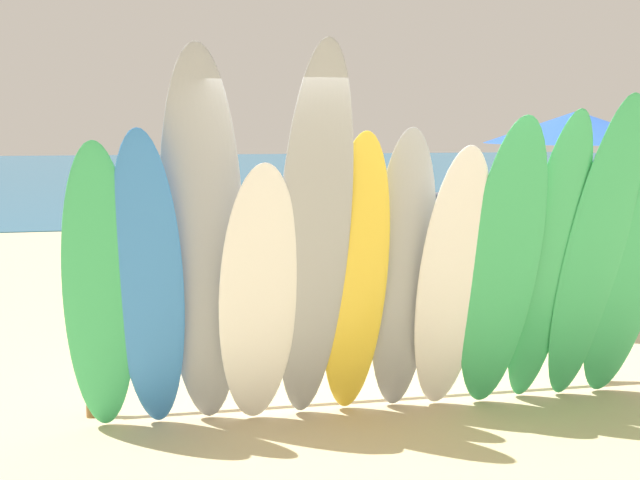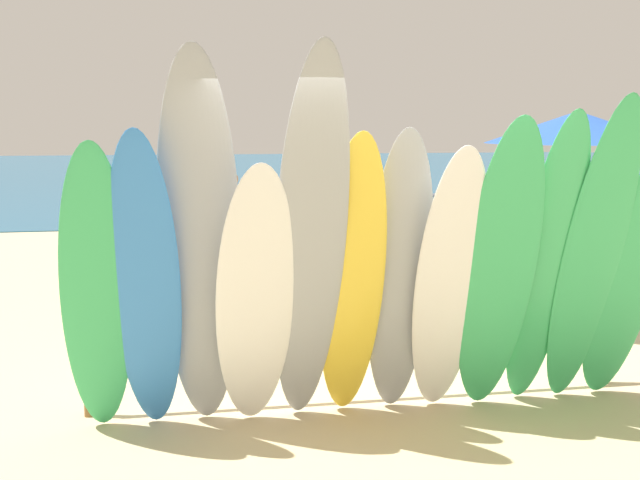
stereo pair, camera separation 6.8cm
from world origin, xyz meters
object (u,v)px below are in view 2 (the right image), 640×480
(surfboard_green_0, at_px, (97,293))
(surfboard_blue_1, at_px, (146,286))
(distant_boat, at_px, (482,195))
(surfboard_green_9, at_px, (546,265))
(surfboard_white_3, at_px, (256,300))
(beach_umbrella, at_px, (577,127))
(surfboard_yellow_5, at_px, (352,280))
(beachgoer_by_water, at_px, (231,222))
(surfboard_green_10, at_px, (592,257))
(surfboard_grey_4, at_px, (310,245))
(surfboard_green_8, at_px, (499,271))
(beachgoer_midbeach, at_px, (171,227))
(surfboard_white_7, at_px, (449,284))
(surfboard_rack, at_px, (363,325))
(surfboard_grey_2, at_px, (200,246))
(beachgoer_near_rack, at_px, (338,213))
(surfboard_grey_6, at_px, (400,276))
(surfboard_green_11, at_px, (624,285))
(beachgoer_photographing, at_px, (297,224))

(surfboard_green_0, distance_m, surfboard_blue_1, 0.33)
(distant_boat, bearing_deg, surfboard_green_9, -110.47)
(surfboard_white_3, bearing_deg, beach_umbrella, 30.74)
(surfboard_yellow_5, relative_size, beachgoer_by_water, 1.40)
(surfboard_white_3, distance_m, surfboard_green_10, 2.55)
(surfboard_white_3, xyz_separation_m, surfboard_grey_4, (0.38, -0.08, 0.39))
(surfboard_green_8, xyz_separation_m, beachgoer_midbeach, (-2.43, 4.47, -0.20))
(surfboard_white_7, height_order, surfboard_green_9, surfboard_green_9)
(surfboard_rack, bearing_deg, beach_umbrella, 35.01)
(surfboard_blue_1, height_order, surfboard_grey_2, surfboard_grey_2)
(beachgoer_near_rack, relative_size, distant_boat, 0.46)
(surfboard_grey_4, distance_m, beachgoer_midbeach, 4.63)
(surfboard_white_7, relative_size, beachgoer_midbeach, 1.33)
(beachgoer_near_rack, bearing_deg, surfboard_grey_2, 45.23)
(distant_boat, bearing_deg, surfboard_grey_6, -113.93)
(surfboard_white_3, distance_m, surfboard_white_7, 1.43)
(surfboard_rack, distance_m, surfboard_green_11, 2.07)
(surfboard_blue_1, relative_size, surfboard_green_8, 0.95)
(surfboard_blue_1, xyz_separation_m, surfboard_white_3, (0.76, -0.06, -0.11))
(beachgoer_photographing, bearing_deg, surfboard_white_7, -138.26)
(surfboard_white_3, bearing_deg, surfboard_grey_2, 164.86)
(surfboard_green_11, bearing_deg, surfboard_green_0, 177.65)
(surfboard_rack, distance_m, beachgoer_by_water, 4.37)
(surfboard_green_9, height_order, beach_umbrella, beach_umbrella)
(surfboard_yellow_5, distance_m, surfboard_green_11, 2.18)
(surfboard_green_9, xyz_separation_m, beachgoer_by_water, (-2.06, 4.83, -0.24))
(surfboard_green_0, bearing_deg, beachgoer_near_rack, 59.92)
(surfboard_green_0, relative_size, surfboard_green_11, 1.08)
(surfboard_green_8, bearing_deg, surfboard_green_0, 179.58)
(surfboard_grey_4, xyz_separation_m, beachgoer_midbeach, (-1.02, 4.50, -0.44))
(beach_umbrella, xyz_separation_m, distant_boat, (4.52, 13.80, -2.06))
(surfboard_rack, height_order, surfboard_green_9, surfboard_green_9)
(surfboard_blue_1, relative_size, surfboard_grey_2, 0.81)
(beachgoer_by_water, bearing_deg, beach_umbrella, -124.07)
(surfboard_white_3, bearing_deg, beachgoer_by_water, 85.12)
(surfboard_green_0, relative_size, beachgoer_near_rack, 1.45)
(surfboard_white_7, bearing_deg, surfboard_yellow_5, 177.39)
(surfboard_blue_1, distance_m, surfboard_white_7, 2.19)
(surfboard_grey_2, distance_m, surfboard_green_9, 2.57)
(surfboard_rack, bearing_deg, surfboard_green_0, -166.79)
(beachgoer_midbeach, bearing_deg, surfboard_white_7, 35.31)
(surfboard_grey_2, relative_size, surfboard_green_9, 1.15)
(surfboard_white_3, xyz_separation_m, beachgoer_by_water, (0.12, 4.85, -0.07))
(surfboard_grey_2, height_order, surfboard_green_10, surfboard_grey_2)
(surfboard_green_0, xyz_separation_m, surfboard_white_7, (2.51, -0.07, -0.02))
(surfboard_yellow_5, xyz_separation_m, beachgoer_by_water, (-0.59, 4.78, -0.17))
(surfboard_blue_1, bearing_deg, surfboard_yellow_5, 5.72)
(surfboard_blue_1, height_order, distant_boat, surfboard_blue_1)
(surfboard_green_0, height_order, distant_boat, surfboard_green_0)
(surfboard_blue_1, relative_size, surfboard_green_10, 0.89)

